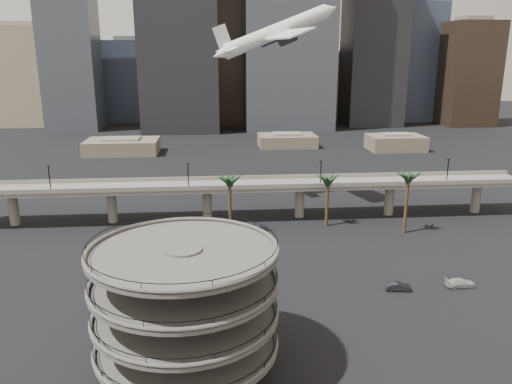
{
  "coord_description": "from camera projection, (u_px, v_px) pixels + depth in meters",
  "views": [
    {
      "loc": [
        -9.29,
        -57.87,
        37.69
      ],
      "look_at": [
        -1.83,
        28.0,
        13.92
      ],
      "focal_mm": 35.0,
      "sensor_mm": 36.0,
      "label": 1
    }
  ],
  "objects": [
    {
      "name": "skyline",
      "position": [
        257.0,
        46.0,
        264.85
      ],
      "size": [
        269.0,
        86.0,
        115.94
      ],
      "color": "gray",
      "rests_on": "ground"
    },
    {
      "name": "palm_trees",
      "position": [
        322.0,
        181.0,
        107.38
      ],
      "size": [
        42.4,
        10.4,
        14.0
      ],
      "color": "#4D3921",
      "rests_on": "ground"
    },
    {
      "name": "low_buildings",
      "position": [
        253.0,
        143.0,
        202.84
      ],
      "size": [
        135.0,
        27.5,
        6.8
      ],
      "color": "#69614D",
      "rests_on": "ground"
    },
    {
      "name": "car_c",
      "position": [
        460.0,
        283.0,
        83.69
      ],
      "size": [
        5.05,
        2.17,
        1.45
      ],
      "primitive_type": "imported",
      "rotation": [
        0.0,
        0.0,
        1.6
      ],
      "color": "#B9B8B5",
      "rests_on": "ground"
    },
    {
      "name": "overpass",
      "position": [
        254.0,
        188.0,
        117.24
      ],
      "size": [
        130.0,
        9.3,
        14.7
      ],
      "color": "slate",
      "rests_on": "ground"
    },
    {
      "name": "car_b",
      "position": [
        398.0,
        287.0,
        82.36
      ],
      "size": [
        4.37,
        1.97,
        1.39
      ],
      "primitive_type": "imported",
      "rotation": [
        0.0,
        0.0,
        1.45
      ],
      "color": "black",
      "rests_on": "ground"
    },
    {
      "name": "parking_ramp",
      "position": [
        185.0,
        299.0,
        58.83
      ],
      "size": [
        22.2,
        22.2,
        17.35
      ],
      "color": "#4D4B48",
      "rests_on": "ground"
    },
    {
      "name": "ground",
      "position": [
        288.0,
        348.0,
        66.37
      ],
      "size": [
        700.0,
        700.0,
        0.0
      ],
      "primitive_type": "plane",
      "color": "black",
      "rests_on": "ground"
    },
    {
      "name": "airborne_jet",
      "position": [
        277.0,
        32.0,
        124.85
      ],
      "size": [
        34.57,
        31.9,
        15.83
      ],
      "rotation": [
        0.0,
        -0.35,
        0.3
      ],
      "color": "white",
      "rests_on": "ground"
    },
    {
      "name": "car_a",
      "position": [
        251.0,
        285.0,
        82.93
      ],
      "size": [
        4.18,
        3.07,
        1.32
      ],
      "primitive_type": "imported",
      "rotation": [
        0.0,
        0.0,
        1.13
      ],
      "color": "#A04216",
      "rests_on": "ground"
    }
  ]
}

